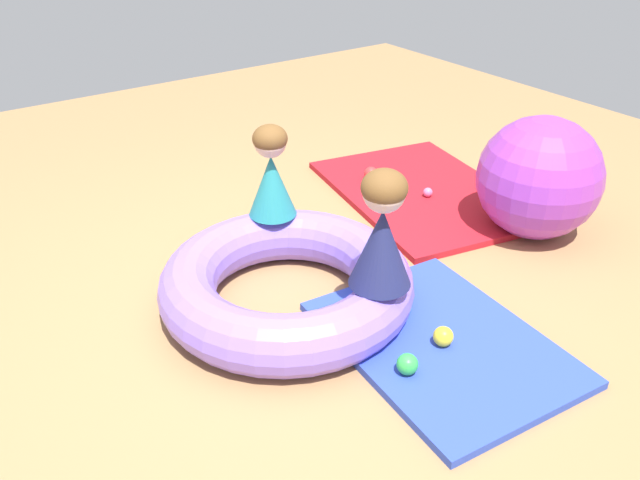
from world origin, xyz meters
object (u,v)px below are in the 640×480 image
play_ball_yellow (443,336)px  exercise_ball_large (539,178)px  child_in_teal (271,172)px  play_ball_red (371,174)px  inflatable_cushion (287,283)px  play_ball_pink (428,192)px  play_ball_green (407,364)px  play_ball_teal (402,308)px  child_in_navy (382,231)px

play_ball_yellow → exercise_ball_large: bearing=112.3°
child_in_teal → play_ball_yellow: (1.14, 0.19, -0.44)m
play_ball_red → exercise_ball_large: (1.07, 0.36, 0.27)m
inflatable_cushion → play_ball_pink: 1.46m
child_in_teal → exercise_ball_large: 1.56m
child_in_teal → play_ball_green: bearing=87.9°
play_ball_red → play_ball_pink: play_ball_red is taller
play_ball_yellow → play_ball_pink: (-1.15, 1.00, -0.02)m
child_in_teal → play_ball_red: size_ratio=5.35×
play_ball_teal → play_ball_green: bearing=-38.1°
play_ball_yellow → play_ball_green: size_ratio=0.98×
child_in_navy → child_in_teal: 0.86m
child_in_teal → exercise_ball_large: child_in_teal is taller
play_ball_green → inflatable_cushion: bearing=-170.5°
inflatable_cushion → play_ball_teal: bearing=41.3°
inflatable_cushion → play_ball_pink: bearing=108.2°
inflatable_cushion → child_in_navy: bearing=29.2°
child_in_teal → child_in_navy: bearing=93.8°
play_ball_red → play_ball_pink: 0.44m
play_ball_yellow → play_ball_teal: 0.27m
play_ball_teal → exercise_ball_large: (-0.23, 1.23, 0.27)m
child_in_navy → child_in_teal: bearing=-105.5°
child_in_teal → exercise_ball_large: bearing=157.1°
play_ball_yellow → play_ball_teal: bearing=-178.4°
exercise_ball_large → inflatable_cushion: bearing=-97.0°
play_ball_teal → exercise_ball_large: bearing=100.6°
play_ball_yellow → play_ball_red: 1.79m
child_in_navy → play_ball_red: (-1.29, 1.01, -0.46)m
play_ball_yellow → play_ball_teal: (-0.27, -0.01, 0.00)m
inflatable_cushion → child_in_navy: child_in_navy is taller
exercise_ball_large → child_in_teal: bearing=-114.2°
play_ball_yellow → play_ball_pink: 1.53m
play_ball_pink → exercise_ball_large: 0.75m
inflatable_cushion → play_ball_yellow: size_ratio=13.43×
inflatable_cushion → exercise_ball_large: exercise_ball_large is taller
play_ball_green → child_in_teal: bearing=176.6°
child_in_navy → exercise_ball_large: (-0.22, 1.37, -0.19)m
play_ball_teal → exercise_ball_large: size_ratio=0.13×
play_ball_green → exercise_ball_large: 1.60m
inflatable_cushion → child_in_teal: 0.61m
play_ball_yellow → play_ball_pink: play_ball_yellow is taller
play_ball_green → play_ball_teal: bearing=141.9°
child_in_teal → play_ball_red: 1.22m
play_ball_yellow → play_ball_teal: play_ball_teal is taller
child_in_navy → play_ball_pink: (-0.87, 1.15, -0.48)m
child_in_teal → play_ball_green: child_in_teal is taller
play_ball_pink → play_ball_yellow: bearing=-40.8°
inflatable_cushion → child_in_navy: size_ratio=2.25×
play_ball_red → play_ball_green: size_ratio=1.00×
child_in_navy → play_ball_green: (0.33, -0.11, -0.46)m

